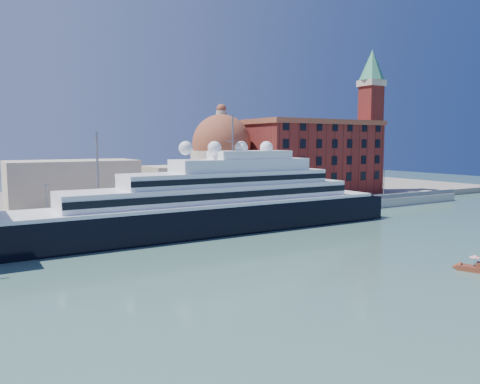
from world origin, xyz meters
TOP-DOWN VIEW (x-y plane):
  - ground at (0.00, 0.00)m, footprint 400.00×400.00m
  - quay at (0.00, 34.00)m, footprint 180.00×10.00m
  - land at (0.00, 75.00)m, footprint 260.00×72.00m
  - quay_fence at (0.00, 29.50)m, footprint 180.00×0.10m
  - superyacht at (-3.53, 23.00)m, footprint 93.80×13.00m
  - water_taxi at (18.95, -23.53)m, footprint 3.75×5.62m
  - warehouse at (52.00, 52.00)m, footprint 43.00×19.00m
  - campanile at (76.00, 52.00)m, footprint 8.40×8.40m
  - church at (6.39, 57.72)m, footprint 66.00×18.00m
  - lamp_posts at (-12.67, 32.27)m, footprint 120.80×2.40m

SIDE VIEW (x-z plane):
  - ground at x=0.00m, z-range 0.00..0.00m
  - water_taxi at x=18.95m, z-range -0.66..1.88m
  - land at x=0.00m, z-range 0.00..2.00m
  - quay at x=0.00m, z-range 0.00..2.50m
  - quay_fence at x=0.00m, z-range 2.50..3.70m
  - superyacht at x=-3.53m, z-range -9.18..18.86m
  - lamp_posts at x=-12.67m, z-range 0.84..18.84m
  - church at x=6.39m, z-range -1.84..23.66m
  - warehouse at x=52.00m, z-range 2.16..25.41m
  - campanile at x=76.00m, z-range 5.26..52.26m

